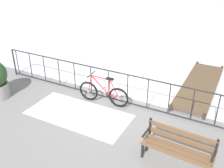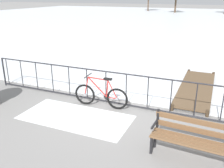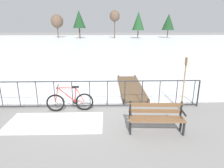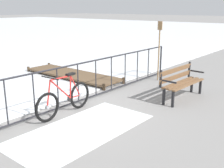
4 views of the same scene
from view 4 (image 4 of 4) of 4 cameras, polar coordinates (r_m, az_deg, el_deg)
ground_plane at (r=7.06m, az=-8.78°, el=-4.73°), size 160.00×160.00×0.00m
snow_patch at (r=5.79m, az=-6.12°, el=-9.26°), size 3.10×1.48×0.01m
railing_fence at (r=6.89m, az=-8.97°, el=-0.36°), size 9.06×0.06×1.07m
bicycle_near_railing at (r=6.51m, az=-9.71°, el=-3.10°), size 1.71×0.52×0.97m
park_bench at (r=7.74m, az=13.89°, el=0.76°), size 1.62×0.56×0.89m
oar_upright at (r=9.46m, az=9.65°, el=7.48°), size 0.04×0.16×1.98m
wooden_dock at (r=10.01m, az=-8.19°, el=2.05°), size 1.10×3.97×0.20m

